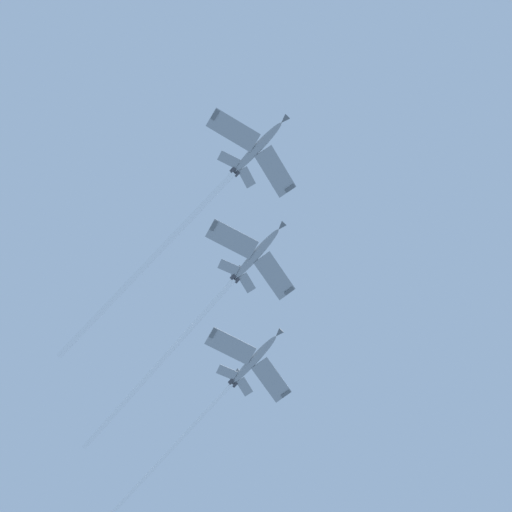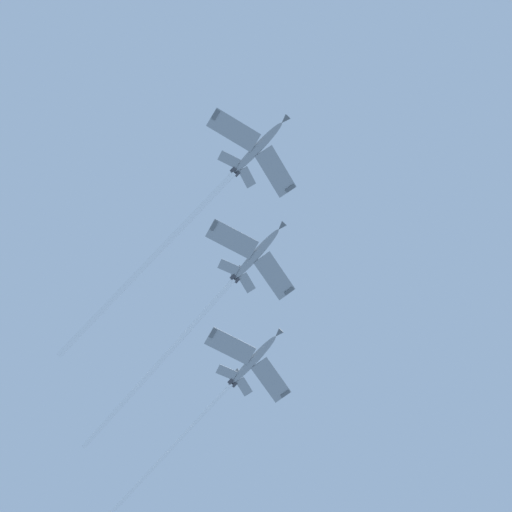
{
  "view_description": "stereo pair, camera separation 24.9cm",
  "coord_description": "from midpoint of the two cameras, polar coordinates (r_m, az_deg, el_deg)",
  "views": [
    {
      "loc": [
        19.82,
        -44.76,
        1.6
      ],
      "look_at": [
        11.78,
        34.62,
        156.88
      ],
      "focal_mm": 68.58,
      "sensor_mm": 36.0,
      "label": 1
    },
    {
      "loc": [
        19.57,
        -44.78,
        1.6
      ],
      "look_at": [
        11.78,
        34.62,
        156.88
      ],
      "focal_mm": 68.58,
      "sensor_mm": 36.0,
      "label": 2
    }
  ],
  "objects": [
    {
      "name": "jet_third",
      "position": [
        182.3,
        -2.11,
        -8.24
      ],
      "size": [
        43.09,
        38.09,
        16.97
      ],
      "color": "gray"
    },
    {
      "name": "jet_lead",
      "position": [
        170.55,
        -3.3,
        2.74
      ],
      "size": [
        44.72,
        38.01,
        18.24
      ],
      "color": "gray"
    },
    {
      "name": "jet_second",
      "position": [
        175.38,
        -2.47,
        -2.74
      ],
      "size": [
        41.06,
        36.83,
        17.5
      ],
      "color": "gray"
    }
  ]
}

